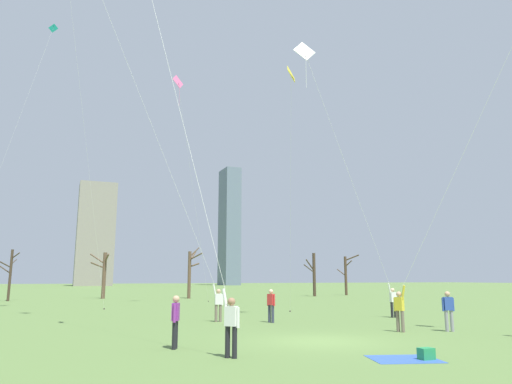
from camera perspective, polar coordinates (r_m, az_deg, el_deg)
The scene contains 19 objects.
ground_plane at distance 17.28m, azimuth 7.91°, elevation -17.47°, with size 400.00×400.00×0.00m, color #5B7A3D.
kite_flyer_far_back_red at distance 24.33m, azimuth -6.90°, elevation -7.36°, with size 8.48×1.10×20.24m.
kite_flyer_midfield_center_purple at distance 20.43m, azimuth 19.77°, elevation -6.72°, with size 4.23×6.51×15.23m.
kite_flyer_foreground_right_white at distance 27.57m, azimuth 14.24°, elevation -6.88°, with size 6.16×0.39×15.67m.
kite_flyer_midfield_right_blue at distance 13.95m, azimuth -5.10°, elevation -7.45°, with size 3.24×5.55×17.56m.
bystander_watching_nearby at distance 24.05m, azimuth 1.83°, elevation -13.39°, with size 0.32×0.47×1.62m.
bystander_strolling_midfield at distance 15.43m, azimuth -9.73°, elevation -14.91°, with size 0.32×0.48×1.62m.
bystander_far_off_by_trees at distance 21.60m, azimuth 22.27°, elevation -12.97°, with size 0.48×0.31×1.62m.
distant_kite_drifting_right_yellow at distance 28.68m, azimuth 4.27°, elevation 11.74°, with size 2.76×5.65×14.54m.
distant_kite_low_near_trees_pink at distance 42.93m, azimuth -9.18°, elevation 11.32°, with size 5.22×5.30×19.84m.
distant_kite_high_overhead_teal at distance 47.02m, azimuth -24.68°, elevation 14.01°, with size 5.93×1.46×24.87m.
picnic_spot at distance 14.09m, azimuth 18.89°, elevation -18.28°, with size 2.13×1.87×0.31m.
bare_tree_center at distance 54.74m, azimuth -17.97°, elevation -9.36°, with size 1.97×1.81×4.97m.
bare_tree_rightmost at distance 53.07m, azimuth -7.96°, elevation -9.50°, with size 1.27×3.09×5.59m.
bare_tree_leftmost at distance 59.51m, azimuth 7.02°, elevation -9.79°, with size 2.54×2.17×5.27m.
bare_tree_right_of_center at distance 63.94m, azimuth 10.89°, elevation -9.64°, with size 2.40×2.24×5.26m.
bare_tree_far_right_edge at distance 52.22m, azimuth -27.66°, elevation -8.69°, with size 2.21×1.87×4.95m.
skyline_tall_tower at distance 151.52m, azimuth -18.87°, elevation -4.84°, with size 10.84×9.17×30.91m.
skyline_short_annex at distance 157.62m, azimuth -3.23°, elevation -4.16°, with size 5.11×8.99×38.65m.
Camera 1 is at (-8.52, -14.88, 2.15)m, focal length 33.03 mm.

